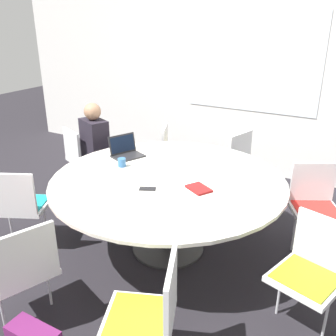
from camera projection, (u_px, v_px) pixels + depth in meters
The scene contains 16 objects.
ground_plane at pixel (168, 248), 3.70m from camera, with size 16.00×16.00×0.00m, color black.
wall_back at pixel (252, 77), 5.07m from camera, with size 8.00×0.07×2.70m.
conference_table at pixel (168, 187), 3.45m from camera, with size 2.14×2.14×0.76m.
chair_0 at pixel (83, 155), 4.72m from camera, with size 0.57×0.56×0.84m.
chair_1 at pixel (21, 202), 3.54m from camera, with size 0.58×0.57×0.84m.
chair_2 at pixel (23, 266), 2.64m from camera, with size 0.55×0.56×0.84m.
chair_3 at pixel (149, 312), 2.23m from camera, with size 0.55×0.57×0.84m.
chair_4 at pixel (312, 267), 2.63m from camera, with size 0.54×0.53×0.84m.
chair_5 at pixel (315, 202), 3.54m from camera, with size 0.58×0.58×0.84m.
chair_6 at pixel (248, 163), 4.45m from camera, with size 0.53×0.54×0.84m.
chair_7 at pixel (175, 153), 4.80m from camera, with size 0.56×0.57×0.84m.
person_0 at pixel (96, 144), 4.51m from camera, with size 0.42×0.35×1.19m.
laptop at pixel (126, 151), 3.94m from camera, with size 0.35×0.38×0.21m.
spiral_notebook at pixel (199, 189), 3.19m from camera, with size 0.26×0.24×0.02m.
coffee_cup at pixel (122, 162), 3.66m from camera, with size 0.08×0.08×0.09m.
cell_phone at pixel (148, 189), 3.20m from camera, with size 0.16×0.12×0.01m.
Camera 1 is at (1.53, -2.72, 2.14)m, focal length 40.00 mm.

